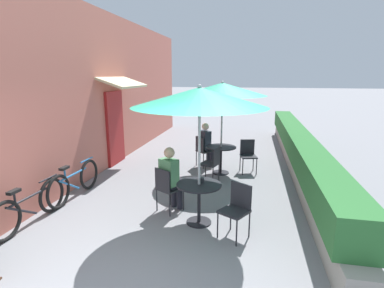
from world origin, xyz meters
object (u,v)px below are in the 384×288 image
object	(u,v)px
cafe_chair_mid_left	(212,162)
cafe_chair_mid_right	(248,153)
patio_table_mid	(221,154)
seated_patron_mid_back	(206,143)
patio_table_near	(199,195)
patio_umbrella_mid	(222,89)
cafe_chair_near_left	(237,206)
coffee_cup_near	(202,180)
cafe_chair_mid_back	(203,149)
patio_umbrella_near	(200,97)
bicycle_second	(75,182)
seated_patron_near_right	(171,176)
bicycle_leaning	(30,206)
cafe_chair_near_right	(167,186)

from	to	relation	value
cafe_chair_mid_left	cafe_chair_mid_right	distance (m)	1.27
patio_table_mid	seated_patron_mid_back	bearing A→B (deg)	130.81
patio_table_near	patio_umbrella_mid	bearing A→B (deg)	88.35
patio_table_near	cafe_chair_near_left	distance (m)	0.73
patio_umbrella_mid	seated_patron_mid_back	size ratio (longest dim) A/B	1.92
cafe_chair_mid_left	cafe_chair_mid_right	xyz separation A→B (m)	(0.83, 0.97, 0.00)
coffee_cup_near	cafe_chair_mid_back	size ratio (longest dim) A/B	0.10
cafe_chair_near_left	seated_patron_mid_back	size ratio (longest dim) A/B	0.70
patio_umbrella_near	cafe_chair_mid_back	bearing A→B (deg)	98.28
patio_table_near	cafe_chair_mid_left	distance (m)	2.09
coffee_cup_near	patio_umbrella_mid	bearing A→B (deg)	89.14
cafe_chair_near_left	patio_table_mid	bearing A→B (deg)	-48.57
patio_table_mid	cafe_chair_mid_left	xyz separation A→B (m)	(-0.13, -0.72, -0.01)
patio_umbrella_near	cafe_chair_mid_left	bearing A→B (deg)	91.43
seated_patron_mid_back	bicycle_second	xyz separation A→B (m)	(-2.36, -2.79, -0.33)
patio_umbrella_mid	cafe_chair_mid_back	distance (m)	1.83
cafe_chair_near_left	bicycle_second	size ratio (longest dim) A/B	0.50
seated_patron_near_right	bicycle_leaning	xyz separation A→B (m)	(-2.23, -1.05, -0.34)
patio_table_mid	bicycle_leaning	distance (m)	4.53
seated_patron_near_right	coffee_cup_near	xyz separation A→B (m)	(0.65, -0.32, 0.08)
patio_table_mid	patio_umbrella_mid	bearing A→B (deg)	0.00
cafe_chair_near_left	coffee_cup_near	size ratio (longest dim) A/B	9.67
cafe_chair_mid_back	seated_patron_mid_back	distance (m)	0.20
seated_patron_near_right	patio_table_mid	size ratio (longest dim) A/B	1.60
seated_patron_mid_back	cafe_chair_mid_left	bearing A→B (deg)	-28.46
cafe_chair_near_left	coffee_cup_near	world-z (taller)	cafe_chair_near_left
cafe_chair_near_left	seated_patron_near_right	size ratio (longest dim) A/B	0.70
patio_table_near	cafe_chair_mid_right	world-z (taller)	cafe_chair_mid_right
patio_table_near	cafe_chair_near_right	distance (m)	0.73
cafe_chair_mid_left	bicycle_second	size ratio (longest dim) A/B	0.50
cafe_chair_near_right	cafe_chair_mid_left	world-z (taller)	same
cafe_chair_near_left	patio_umbrella_mid	world-z (taller)	patio_umbrella_mid
patio_table_near	bicycle_second	size ratio (longest dim) A/B	0.45
cafe_chair_mid_right	bicycle_second	distance (m)	4.32
patio_table_mid	patio_table_near	bearing A→B (deg)	-91.65
patio_umbrella_mid	patio_umbrella_near	bearing A→B (deg)	-91.65
bicycle_second	cafe_chair_near_right	bearing A→B (deg)	-5.48
cafe_chair_near_right	cafe_chair_mid_back	world-z (taller)	same
cafe_chair_mid_left	bicycle_leaning	distance (m)	3.91
patio_umbrella_mid	cafe_chair_mid_back	size ratio (longest dim) A/B	2.76
cafe_chair_near_right	patio_umbrella_near	bearing A→B (deg)	5.98
seated_patron_near_right	cafe_chair_mid_back	size ratio (longest dim) A/B	1.44
coffee_cup_near	patio_table_mid	world-z (taller)	coffee_cup_near
cafe_chair_near_right	patio_umbrella_mid	xyz separation A→B (m)	(0.75, 2.50, 1.68)
patio_umbrella_near	cafe_chair_mid_left	size ratio (longest dim) A/B	2.76
patio_umbrella_near	bicycle_leaning	world-z (taller)	patio_umbrella_near
patio_table_near	coffee_cup_near	size ratio (longest dim) A/B	8.68
cafe_chair_near_left	patio_umbrella_mid	xyz separation A→B (m)	(-0.59, 3.12, 1.68)
seated_patron_near_right	cafe_chair_mid_back	world-z (taller)	seated_patron_near_right
seated_patron_mid_back	patio_umbrella_mid	bearing A→B (deg)	-2.77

